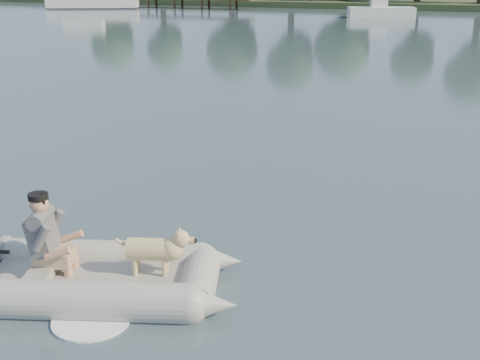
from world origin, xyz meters
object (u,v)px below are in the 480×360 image
at_px(motorboat, 382,4).
at_px(man, 44,232).
at_px(dog, 150,253).
at_px(dinghy, 98,248).
at_px(dock, 170,3).

bearing_deg(motorboat, man, -104.95).
bearing_deg(dog, motorboat, 77.23).
bearing_deg(dinghy, motorboat, 76.51).
bearing_deg(motorboat, dinghy, -104.15).
xyz_separation_m(man, dog, (1.19, 0.38, -0.24)).
xyz_separation_m(dinghy, motorboat, (-3.30, 45.82, 0.50)).
xyz_separation_m(dock, dinghy, (25.50, -51.90, 0.03)).
height_order(dinghy, motorboat, motorboat).
distance_m(man, motorboat, 46.05).
bearing_deg(dock, man, -64.46).
height_order(man, dog, man).
distance_m(dock, man, 57.68).
relative_size(dock, motorboat, 3.32).
relative_size(dock, dog, 20.76).
bearing_deg(man, dog, -0.00).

